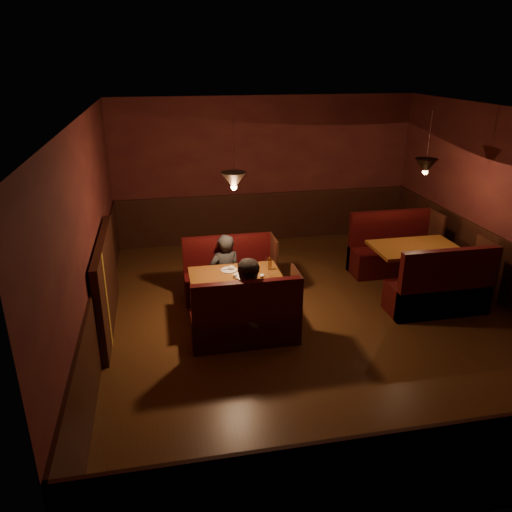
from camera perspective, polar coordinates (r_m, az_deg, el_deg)
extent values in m
cube|color=#563017|center=(7.43, 6.75, -7.13)|extent=(6.00, 7.00, 0.01)
cube|color=black|center=(6.54, 7.90, 15.79)|extent=(6.00, 7.00, 0.01)
cube|color=#411315|center=(10.11, 1.03, 9.71)|extent=(6.00, 0.01, 2.90)
cube|color=#411315|center=(4.00, 23.41, -12.23)|extent=(6.00, 0.01, 2.90)
cube|color=#411315|center=(6.57, -18.47, 1.84)|extent=(0.01, 7.00, 2.90)
cube|color=#34190D|center=(10.33, 1.02, 4.52)|extent=(6.00, 0.04, 1.00)
cube|color=#34190D|center=(4.59, 21.34, -22.02)|extent=(6.00, 0.04, 1.00)
cube|color=#34190D|center=(6.93, -17.34, -5.54)|extent=(0.04, 7.00, 1.00)
cube|color=#34190D|center=(8.56, 26.28, -1.58)|extent=(0.04, 7.00, 1.00)
cube|color=#34190D|center=(7.22, -16.73, -3.02)|extent=(0.10, 2.20, 1.30)
cube|color=gold|center=(6.72, -16.64, -4.92)|extent=(0.01, 0.12, 1.30)
cylinder|color=#333333|center=(6.59, -2.62, 12.01)|extent=(0.01, 0.01, 0.80)
cone|color=black|center=(6.67, -2.56, 8.62)|extent=(0.34, 0.34, 0.22)
sphere|color=#FFBF72|center=(6.69, -2.54, 7.87)|extent=(0.08, 0.08, 0.08)
cylinder|color=#333333|center=(7.92, 19.20, 12.52)|extent=(0.01, 0.01, 0.80)
cone|color=black|center=(7.99, 18.84, 9.70)|extent=(0.34, 0.34, 0.22)
sphere|color=#FFBF72|center=(8.01, 18.76, 9.07)|extent=(0.08, 0.08, 0.08)
cube|color=brown|center=(7.11, -2.37, -2.26)|extent=(1.30, 0.79, 0.05)
cylinder|color=#34190D|center=(7.26, -2.33, -4.76)|extent=(0.13, 0.13, 0.65)
cylinder|color=#34190D|center=(7.40, -2.29, -6.88)|extent=(0.52, 0.52, 0.04)
cylinder|color=silver|center=(7.02, -1.58, -2.30)|extent=(0.26, 0.26, 0.02)
cube|color=black|center=(7.03, -1.64, -2.04)|extent=(0.08, 0.07, 0.03)
ellipsoid|color=silver|center=(6.96, -2.40, -2.20)|extent=(0.06, 0.06, 0.05)
cube|color=tan|center=(6.95, -0.97, -2.35)|extent=(0.08, 0.07, 0.03)
cylinder|color=silver|center=(6.91, -2.18, -2.60)|extent=(0.05, 0.11, 0.01)
cylinder|color=silver|center=(7.22, -3.10, -1.61)|extent=(0.24, 0.24, 0.01)
ellipsoid|color=beige|center=(7.23, -2.83, -1.31)|extent=(0.09, 0.09, 0.05)
cube|color=silver|center=(7.21, -3.26, -1.57)|extent=(0.19, 0.02, 0.00)
cylinder|color=white|center=(7.16, 0.12, -1.51)|extent=(0.05, 0.05, 0.08)
cylinder|color=white|center=(7.33, 1.35, -0.68)|extent=(0.07, 0.07, 0.14)
cylinder|color=white|center=(7.01, 1.66, -1.80)|extent=(0.07, 0.07, 0.14)
cylinder|color=#47230F|center=(7.22, 1.62, -1.01)|extent=(0.06, 0.06, 0.15)
cylinder|color=#47230F|center=(7.18, 1.63, -0.23)|extent=(0.02, 0.02, 0.06)
ellipsoid|color=white|center=(7.00, 0.70, -2.24)|extent=(0.10, 0.11, 0.04)
cube|color=black|center=(7.91, -3.09, -3.38)|extent=(1.39, 0.51, 0.42)
cube|color=black|center=(7.98, -3.34, -0.97)|extent=(1.39, 0.11, 0.97)
cube|color=#34190D|center=(7.92, 1.98, -1.13)|extent=(0.04, 0.51, 0.97)
cube|color=black|center=(6.73, -1.40, -8.16)|extent=(1.39, 0.51, 0.42)
cube|color=black|center=(6.42, -1.11, -6.88)|extent=(1.39, 0.11, 0.97)
cube|color=#34190D|center=(6.74, 4.59, -5.49)|extent=(0.04, 0.51, 0.97)
cube|color=brown|center=(8.34, 17.76, 0.90)|extent=(1.36, 0.87, 0.05)
cylinder|color=#34190D|center=(8.48, 17.47, -1.52)|extent=(0.14, 0.14, 0.72)
cylinder|color=#34190D|center=(8.61, 17.22, -3.58)|extent=(0.57, 0.57, 0.04)
cube|color=black|center=(9.13, 15.24, -0.46)|extent=(1.46, 0.56, 0.46)
cube|color=black|center=(9.20, 14.84, 1.81)|extent=(1.46, 0.12, 1.07)
cube|color=#34190D|center=(9.37, 19.55, 1.62)|extent=(0.04, 0.56, 1.07)
cube|color=black|center=(7.95, 19.83, -4.42)|extent=(1.46, 0.56, 0.46)
cube|color=black|center=(7.66, 20.93, -3.06)|extent=(1.46, 0.12, 1.07)
cube|color=#34190D|center=(8.23, 24.61, -1.91)|extent=(0.04, 0.56, 1.07)
imported|color=#2C2C2C|center=(7.72, -3.60, -0.02)|extent=(0.56, 0.42, 1.41)
imported|color=#362F2A|center=(6.49, -0.55, -3.80)|extent=(0.91, 0.83, 1.53)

